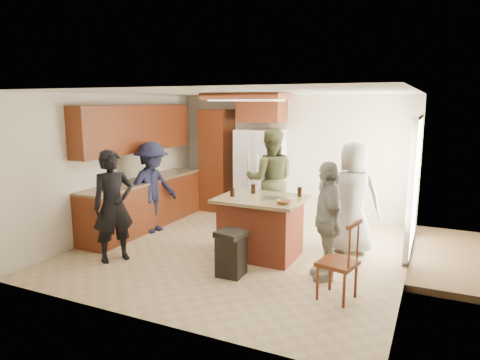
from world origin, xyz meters
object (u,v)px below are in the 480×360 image
at_px(person_behind_left, 270,180).
at_px(kitchen_island, 261,226).
at_px(spindle_chair, 339,263).
at_px(trash_bin, 231,253).
at_px(refrigerator, 260,173).
at_px(person_front_left, 113,206).
at_px(person_side_right, 327,221).
at_px(person_counter, 152,188).
at_px(person_behind_right, 353,198).

xyz_separation_m(person_behind_left, kitchen_island, (0.38, -1.38, -0.47)).
distance_m(person_behind_left, spindle_chair, 3.00).
distance_m(kitchen_island, trash_bin, 0.89).
bearing_deg(refrigerator, person_front_left, -106.49).
xyz_separation_m(kitchen_island, spindle_chair, (1.42, -0.98, -0.02)).
relative_size(person_side_right, refrigerator, 0.89).
distance_m(person_front_left, spindle_chair, 3.36).
bearing_deg(refrigerator, person_counter, -125.41).
bearing_deg(refrigerator, spindle_chair, -53.76).
height_order(person_behind_left, refrigerator, person_behind_left).
bearing_deg(spindle_chair, trash_bin, 176.04).
bearing_deg(person_side_right, refrigerator, -167.09).
relative_size(person_behind_right, person_counter, 1.07).
distance_m(person_behind_right, spindle_chair, 1.81).
bearing_deg(person_behind_right, person_side_right, 80.59).
bearing_deg(spindle_chair, refrigerator, 126.24).
bearing_deg(refrigerator, trash_bin, -74.52).
distance_m(person_behind_right, trash_bin, 2.18).
bearing_deg(kitchen_island, refrigerator, 112.80).
xyz_separation_m(person_counter, refrigerator, (1.34, 1.88, 0.07)).
bearing_deg(spindle_chair, person_side_right, 117.61).
bearing_deg(person_counter, refrigerator, -22.94).
relative_size(person_side_right, kitchen_island, 1.25).
relative_size(person_side_right, spindle_chair, 1.61).
bearing_deg(person_counter, trash_bin, -106.62).
bearing_deg(person_behind_right, person_front_left, 26.55).
distance_m(person_front_left, person_side_right, 3.11).
distance_m(person_side_right, spindle_chair, 0.73).
xyz_separation_m(person_side_right, spindle_chair, (0.30, -0.57, -0.35)).
bearing_deg(person_counter, person_side_right, -90.06).
relative_size(refrigerator, spindle_chair, 1.81).
relative_size(kitchen_island, spindle_chair, 1.29).
xyz_separation_m(person_front_left, kitchen_island, (1.92, 1.09, -0.36)).
xyz_separation_m(person_behind_left, trash_bin, (0.30, -2.26, -0.63)).
height_order(person_behind_left, person_side_right, person_behind_left).
relative_size(refrigerator, trash_bin, 2.86).
bearing_deg(person_behind_right, spindle_chair, 92.13).
bearing_deg(person_front_left, refrigerator, 15.18).
relative_size(person_front_left, spindle_chair, 1.68).
xyz_separation_m(person_front_left, refrigerator, (0.98, 3.32, 0.06)).
bearing_deg(spindle_chair, person_front_left, -178.16).
xyz_separation_m(person_front_left, person_behind_left, (1.54, 2.47, 0.11)).
relative_size(person_front_left, person_side_right, 1.04).
bearing_deg(person_behind_right, kitchen_island, 28.10).
bearing_deg(person_behind_left, refrigerator, -78.34).
height_order(person_side_right, refrigerator, refrigerator).
bearing_deg(person_behind_right, trash_bin, 47.63).
height_order(trash_bin, spindle_chair, spindle_chair).
height_order(person_behind_right, trash_bin, person_behind_right).
relative_size(person_counter, spindle_chair, 1.66).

